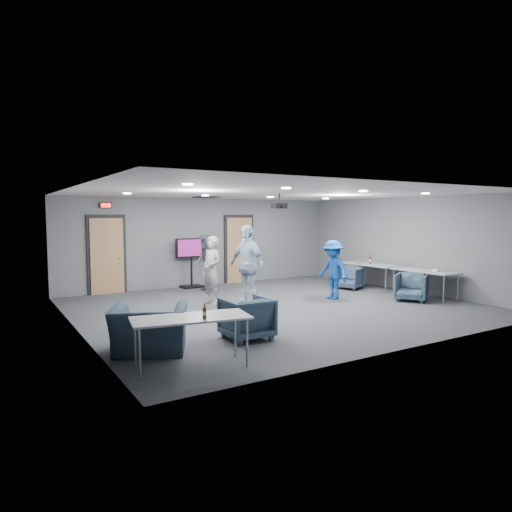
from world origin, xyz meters
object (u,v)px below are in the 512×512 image
chair_front_a (247,318)px  chair_front_b (150,329)px  table_front_left (191,320)px  bottle_front (205,313)px  table_right_b (425,272)px  tv_stand (191,260)px  person_a (212,270)px  chair_right_c (411,287)px  person_c (247,265)px  projector (279,206)px  person_d (333,270)px  table_right_a (372,265)px  bottle_right (370,260)px  chair_right_a (349,278)px  person_b (206,263)px

chair_front_a → chair_front_b: size_ratio=0.71×
table_front_left → bottle_front: bottle_front is taller
table_right_b → tv_stand: (-4.56, 4.82, 0.16)m
person_a → chair_right_c: bearing=52.0°
chair_front_a → table_right_b: size_ratio=0.47×
person_a → bottle_front: (-2.17, -4.26, -0.02)m
person_c → projector: projector is taller
person_d → chair_front_b: 5.95m
table_right_a → table_right_b: 1.90m
bottle_right → table_front_left: bearing=-152.6°
person_d → chair_right_c: (1.55, -1.25, -0.41)m
table_right_a → table_right_b: size_ratio=1.06×
table_right_b → projector: projector is taller
bottle_front → bottle_right: bottle_right is taller
chair_right_a → tv_stand: (-3.88, 2.70, 0.52)m
chair_front_a → table_right_a: size_ratio=0.44×
chair_front_a → bottle_right: 6.71m
chair_right_a → chair_front_a: bearing=-80.7°
person_c → chair_right_a: bearing=85.7°
person_b → person_d: person_b is taller
chair_front_a → person_d: bearing=-149.4°
chair_front_b → person_a: bearing=-104.8°
bottle_front → bottle_right: size_ratio=0.78×
table_right_a → tv_stand: (-4.56, 2.92, 0.16)m
bottle_right → tv_stand: bearing=147.4°
bottle_right → bottle_front: bearing=-150.9°
bottle_front → projector: 5.03m
bottle_right → table_right_b: bearing=-88.6°
person_b → tv_stand: person_b is taller
table_right_a → bottle_front: 8.41m
tv_stand → projector: bearing=-79.7°
chair_right_a → chair_front_a: size_ratio=0.87×
chair_right_a → table_front_left: table_front_left is taller
bottle_front → chair_right_a: bearing=32.5°
person_d → chair_right_a: (1.51, 0.99, -0.44)m
chair_front_b → table_right_a: chair_front_b is taller
table_front_left → person_d: bearing=40.3°
chair_front_b → bottle_front: bottle_front is taller
chair_front_a → tv_stand: tv_stand is taller
table_right_a → tv_stand: size_ratio=1.23×
tv_stand → person_a: bearing=-103.3°
person_d → chair_right_c: size_ratio=1.99×
table_right_a → table_front_left: bearing=117.1°
person_c → tv_stand: person_c is taller
person_a → chair_front_b: bearing=-51.8°
person_d → table_front_left: size_ratio=0.87×
bottle_front → bottle_right: 8.38m
person_a → chair_right_c: 5.09m
person_d → bottle_front: 6.12m
chair_right_a → tv_stand: size_ratio=0.47×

